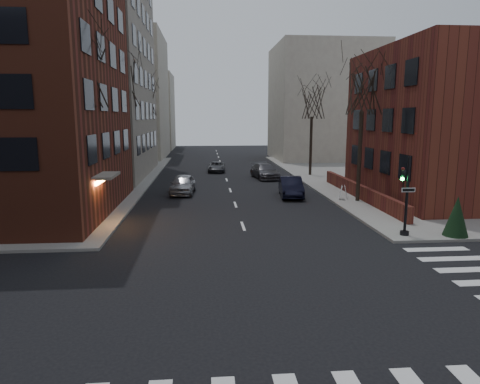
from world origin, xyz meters
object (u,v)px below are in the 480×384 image
traffic_signal (405,201)px  tree_left_c (146,100)px  tree_right_a (363,88)px  sandwich_board (343,192)px  tree_right_b (312,102)px  evergreen_shrub (457,216)px  car_lane_gray (265,171)px  parked_sedan (291,187)px  streetlamp_near (124,141)px  tree_left_a (84,74)px  tree_left_b (123,82)px  car_lane_silver (183,184)px  streetlamp_far (154,132)px  car_lane_far (217,167)px

traffic_signal → tree_left_c: tree_left_c is taller
tree_right_a → sandwich_board: tree_right_a is taller
tree_right_b → evergreen_shrub: size_ratio=4.51×
traffic_signal → sandwich_board: size_ratio=3.95×
car_lane_gray → parked_sedan: bearing=-94.0°
streetlamp_near → sandwich_board: 16.87m
tree_right_a → sandwich_board: 7.45m
sandwich_board → evergreen_shrub: 10.34m
tree_right_a → sandwich_board: bearing=142.6°
tree_left_a → car_lane_gray: bearing=52.9°
tree_left_b → car_lane_gray: size_ratio=2.12×
tree_left_a → car_lane_silver: 12.62m
tree_right_b → parked_sedan: (-4.31, -11.24, -6.82)m
tree_left_c → sandwich_board: (16.75, -21.35, -7.37)m
tree_left_b → car_lane_gray: tree_left_b is taller
sandwich_board → parked_sedan: bearing=162.0°
streetlamp_near → sandwich_board: (16.15, -3.35, -3.58)m
streetlamp_far → evergreen_shrub: streetlamp_far is taller
tree_left_c → streetlamp_far: (0.60, 2.00, -3.79)m
streetlamp_near → streetlamp_far: bearing=90.0°
streetlamp_near → car_lane_far: 16.50m
sandwich_board → car_lane_gray: bearing=122.1°
streetlamp_far → car_lane_far: bearing=-37.7°
streetlamp_far → car_lane_silver: bearing=-77.4°
tree_left_c → car_lane_gray: (12.66, -9.30, -7.29)m
car_lane_far → sandwich_board: 19.68m
tree_left_b → streetlamp_near: bearing=-81.5°
tree_left_c → car_lane_silver: 19.39m
car_lane_gray → tree_left_c: bearing=136.0°
traffic_signal → car_lane_gray: traffic_signal is taller
tree_right_a → streetlamp_near: 17.87m
car_lane_gray → tree_left_b: bearing=-167.3°
traffic_signal → tree_left_a: (-16.74, 5.01, 6.56)m
tree_left_c → car_lane_silver: bearing=-74.1°
tree_right_a → car_lane_gray: tree_right_a is taller
car_lane_gray → traffic_signal: bearing=-87.0°
tree_right_b → evergreen_shrub: bearing=-85.8°
tree_left_a → tree_right_a: bearing=12.8°
car_lane_silver → car_lane_gray: 11.13m
car_lane_far → evergreen_shrub: bearing=-64.8°
tree_right_b → evergreen_shrub: tree_right_b is taller
car_lane_gray → evergreen_shrub: (6.64, -22.05, 0.43)m
streetlamp_far → parked_sedan: bearing=-59.1°
tree_left_a → traffic_signal: bearing=-16.6°
tree_left_b → evergreen_shrub: size_ratio=5.30×
tree_right_b → car_lane_far: tree_right_b is taller
sandwich_board → tree_right_a: bearing=-24.0°
car_lane_silver → tree_right_b: bearing=40.3°
tree_right_a → streetlamp_far: bearing=125.3°
streetlamp_far → tree_right_a: bearing=-54.7°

